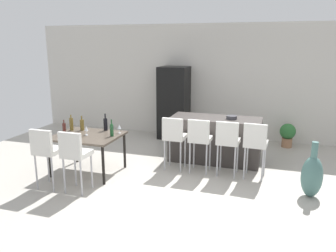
{
  "coord_description": "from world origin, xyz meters",
  "views": [
    {
      "loc": [
        1.51,
        -5.61,
        2.4
      ],
      "look_at": [
        -0.43,
        0.44,
        0.85
      ],
      "focal_mm": 36.16,
      "sensor_mm": 36.0,
      "label": 1
    }
  ],
  "objects_px": {
    "potted_plant": "(288,134)",
    "dining_table": "(88,138)",
    "wine_glass_middle": "(119,127)",
    "refrigerator": "(174,103)",
    "bar_chair_far": "(255,142)",
    "wine_bottle_right": "(112,130)",
    "bar_chair_left": "(174,135)",
    "kitchen_island": "(215,139)",
    "bar_chair_right": "(228,140)",
    "wine_bottle_inner": "(82,125)",
    "dining_chair_near": "(46,149)",
    "fruit_bowl": "(232,117)",
    "dining_chair_far": "(74,152)",
    "floor_vase": "(312,176)",
    "bar_chair_middle": "(200,137)",
    "wine_bottle_left": "(71,124)",
    "wine_glass_near": "(86,129)",
    "wine_bottle_end": "(64,129)",
    "wine_bottle_far": "(105,124)"
  },
  "relations": [
    {
      "from": "dining_chair_far",
      "to": "floor_vase",
      "type": "relative_size",
      "value": 1.14
    },
    {
      "from": "wine_bottle_right",
      "to": "wine_bottle_end",
      "type": "bearing_deg",
      "value": -169.15
    },
    {
      "from": "fruit_bowl",
      "to": "potted_plant",
      "type": "bearing_deg",
      "value": 52.35
    },
    {
      "from": "dining_table",
      "to": "wine_bottle_end",
      "type": "distance_m",
      "value": 0.47
    },
    {
      "from": "fruit_bowl",
      "to": "bar_chair_right",
      "type": "bearing_deg",
      "value": -87.0
    },
    {
      "from": "bar_chair_far",
      "to": "wine_bottle_left",
      "type": "bearing_deg",
      "value": -173.2
    },
    {
      "from": "wine_bottle_inner",
      "to": "floor_vase",
      "type": "distance_m",
      "value": 4.27
    },
    {
      "from": "wine_bottle_inner",
      "to": "refrigerator",
      "type": "height_order",
      "value": "refrigerator"
    },
    {
      "from": "wine_bottle_left",
      "to": "wine_bottle_right",
      "type": "bearing_deg",
      "value": -8.84
    },
    {
      "from": "wine_bottle_right",
      "to": "wine_glass_near",
      "type": "xyz_separation_m",
      "value": [
        -0.49,
        -0.08,
        0.0
      ]
    },
    {
      "from": "bar_chair_left",
      "to": "wine_bottle_far",
      "type": "bearing_deg",
      "value": -170.9
    },
    {
      "from": "dining_chair_far",
      "to": "refrigerator",
      "type": "relative_size",
      "value": 0.57
    },
    {
      "from": "bar_chair_middle",
      "to": "dining_chair_near",
      "type": "relative_size",
      "value": 1.0
    },
    {
      "from": "kitchen_island",
      "to": "dining_table",
      "type": "distance_m",
      "value": 2.59
    },
    {
      "from": "dining_table",
      "to": "wine_glass_middle",
      "type": "bearing_deg",
      "value": 30.75
    },
    {
      "from": "wine_bottle_inner",
      "to": "wine_bottle_far",
      "type": "xyz_separation_m",
      "value": [
        0.45,
        0.13,
        0.02
      ]
    },
    {
      "from": "wine_bottle_inner",
      "to": "fruit_bowl",
      "type": "relative_size",
      "value": 1.33
    },
    {
      "from": "bar_chair_right",
      "to": "dining_chair_near",
      "type": "xyz_separation_m",
      "value": [
        -2.8,
        -1.49,
        0.0
      ]
    },
    {
      "from": "bar_chair_left",
      "to": "kitchen_island",
      "type": "bearing_deg",
      "value": 49.47
    },
    {
      "from": "kitchen_island",
      "to": "fruit_bowl",
      "type": "distance_m",
      "value": 0.59
    },
    {
      "from": "wine_bottle_inner",
      "to": "wine_glass_middle",
      "type": "relative_size",
      "value": 1.65
    },
    {
      "from": "wine_bottle_right",
      "to": "bar_chair_middle",
      "type": "bearing_deg",
      "value": 20.27
    },
    {
      "from": "wine_glass_near",
      "to": "bar_chair_left",
      "type": "bearing_deg",
      "value": 22.99
    },
    {
      "from": "wine_bottle_right",
      "to": "wine_bottle_inner",
      "type": "bearing_deg",
      "value": 163.62
    },
    {
      "from": "floor_vase",
      "to": "wine_glass_middle",
      "type": "bearing_deg",
      "value": 177.37
    },
    {
      "from": "bar_chair_right",
      "to": "dining_table",
      "type": "xyz_separation_m",
      "value": [
        -2.53,
        -0.63,
        -0.03
      ]
    },
    {
      "from": "bar_chair_far",
      "to": "potted_plant",
      "type": "xyz_separation_m",
      "value": [
        0.62,
        2.24,
        -0.37
      ]
    },
    {
      "from": "dining_chair_far",
      "to": "bar_chair_middle",
      "type": "bearing_deg",
      "value": 40.61
    },
    {
      "from": "dining_table",
      "to": "wine_bottle_inner",
      "type": "height_order",
      "value": "wine_bottle_inner"
    },
    {
      "from": "potted_plant",
      "to": "dining_table",
      "type": "bearing_deg",
      "value": -141.72
    },
    {
      "from": "wine_glass_near",
      "to": "bar_chair_middle",
      "type": "bearing_deg",
      "value": 17.69
    },
    {
      "from": "dining_table",
      "to": "wine_bottle_far",
      "type": "relative_size",
      "value": 3.62
    },
    {
      "from": "wine_bottle_inner",
      "to": "wine_glass_middle",
      "type": "xyz_separation_m",
      "value": [
        0.8,
        0.01,
        0.01
      ]
    },
    {
      "from": "dining_chair_far",
      "to": "dining_chair_near",
      "type": "bearing_deg",
      "value": -180.0
    },
    {
      "from": "wine_glass_middle",
      "to": "refrigerator",
      "type": "height_order",
      "value": "refrigerator"
    },
    {
      "from": "kitchen_island",
      "to": "fruit_bowl",
      "type": "relative_size",
      "value": 8.54
    },
    {
      "from": "bar_chair_right",
      "to": "wine_bottle_inner",
      "type": "distance_m",
      "value": 2.84
    },
    {
      "from": "bar_chair_right",
      "to": "refrigerator",
      "type": "distance_m",
      "value": 2.84
    },
    {
      "from": "dining_table",
      "to": "fruit_bowl",
      "type": "xyz_separation_m",
      "value": [
        2.49,
        1.38,
        0.28
      ]
    },
    {
      "from": "wine_bottle_inner",
      "to": "wine_bottle_left",
      "type": "bearing_deg",
      "value": -158.21
    },
    {
      "from": "bar_chair_middle",
      "to": "bar_chair_right",
      "type": "height_order",
      "value": "same"
    },
    {
      "from": "kitchen_island",
      "to": "fruit_bowl",
      "type": "xyz_separation_m",
      "value": [
        0.32,
        -0.02,
        0.5
      ]
    },
    {
      "from": "bar_chair_far",
      "to": "wine_bottle_right",
      "type": "height_order",
      "value": "wine_bottle_right"
    },
    {
      "from": "dining_chair_near",
      "to": "wine_bottle_end",
      "type": "relative_size",
      "value": 3.71
    },
    {
      "from": "wine_bottle_inner",
      "to": "potted_plant",
      "type": "bearing_deg",
      "value": 33.34
    },
    {
      "from": "wine_bottle_far",
      "to": "wine_glass_middle",
      "type": "relative_size",
      "value": 1.93
    },
    {
      "from": "bar_chair_middle",
      "to": "bar_chair_right",
      "type": "bearing_deg",
      "value": 0.0
    },
    {
      "from": "kitchen_island",
      "to": "potted_plant",
      "type": "height_order",
      "value": "kitchen_island"
    },
    {
      "from": "dining_chair_far",
      "to": "bar_chair_far",
      "type": "bearing_deg",
      "value": 28.41
    },
    {
      "from": "bar_chair_middle",
      "to": "dining_chair_far",
      "type": "height_order",
      "value": "same"
    }
  ]
}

